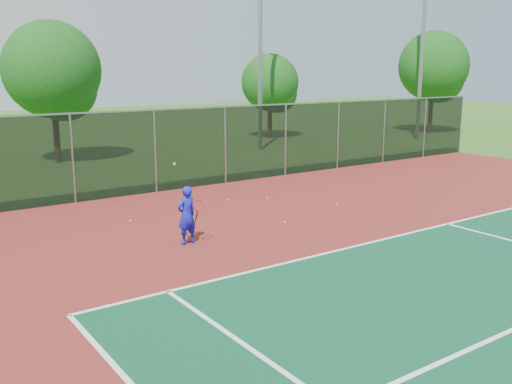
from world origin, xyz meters
The scene contains 15 objects.
ground centered at (0.00, 0.00, 0.00)m, with size 120.00×120.00×0.00m, color #2F601B.
court_apron centered at (0.00, 2.00, 0.01)m, with size 30.00×20.00×0.02m, color maroon.
fence_back centered at (0.00, 12.00, 1.56)m, with size 30.00×0.06×3.03m.
tennis_player centered at (-5.12, 5.67, 0.78)m, with size 0.61×0.64×2.14m.
practice_ball_0 centered at (-5.48, 8.52, 0.06)m, with size 0.07×0.07×0.07m, color #BCE21A.
practice_ball_2 centered at (0.92, 6.56, 0.06)m, with size 0.07×0.07×0.07m, color #BCE21A.
practice_ball_3 centered at (7.16, 4.10, 0.06)m, with size 0.07×0.07×0.07m, color #BCE21A.
practice_ball_4 centered at (-1.83, 5.79, 0.06)m, with size 0.07×0.07×0.07m, color #BCE21A.
practice_ball_5 centered at (-0.36, 8.71, 0.06)m, with size 0.07×0.07×0.07m, color #BCE21A.
practice_ball_6 centered at (-1.64, 9.17, 0.06)m, with size 0.07×0.07×0.07m, color #BCE21A.
floodlight_n centered at (6.69, 19.04, 7.51)m, with size 0.90×0.40×13.44m.
floodlight_ne centered at (17.83, 17.20, 7.51)m, with size 0.90×0.40×13.44m.
tree_back_left centered at (-3.82, 21.02, 4.21)m, with size 4.57×4.57×6.71m.
tree_back_mid centered at (10.65, 23.29, 3.42)m, with size 3.71×3.71×5.45m.
tree_back_right centered at (21.76, 19.18, 4.44)m, with size 4.81×4.81×7.07m.
Camera 1 is at (-11.77, -6.93, 4.44)m, focal length 40.00 mm.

